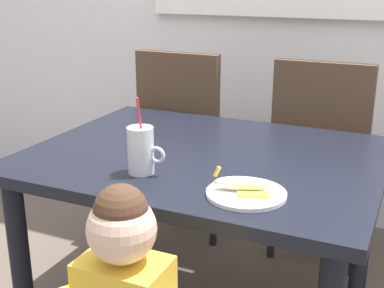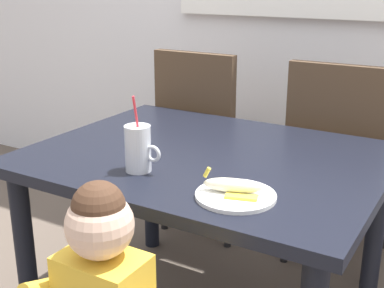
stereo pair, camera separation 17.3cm
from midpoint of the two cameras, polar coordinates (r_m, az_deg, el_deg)
name	(u,v)px [view 1 (the left image)]	position (r m, az deg, el deg)	size (l,w,h in m)	color
dining_table	(204,178)	(1.86, -1.30, -3.83)	(1.22, 0.95, 0.70)	black
dining_chair_left	(188,132)	(2.61, -2.37, 1.27)	(0.44, 0.45, 0.96)	#4C3826
dining_chair_right	(323,150)	(2.41, 12.26, -0.65)	(0.44, 0.45, 0.96)	#4C3826
milk_cup	(141,153)	(1.64, -8.65, -1.02)	(0.13, 0.08, 0.25)	silver
snack_plate	(246,194)	(1.47, 2.67, -5.56)	(0.23, 0.23, 0.01)	white
peeled_banana	(244,184)	(1.47, 2.41, -4.53)	(0.18, 0.12, 0.07)	#F4EAC6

